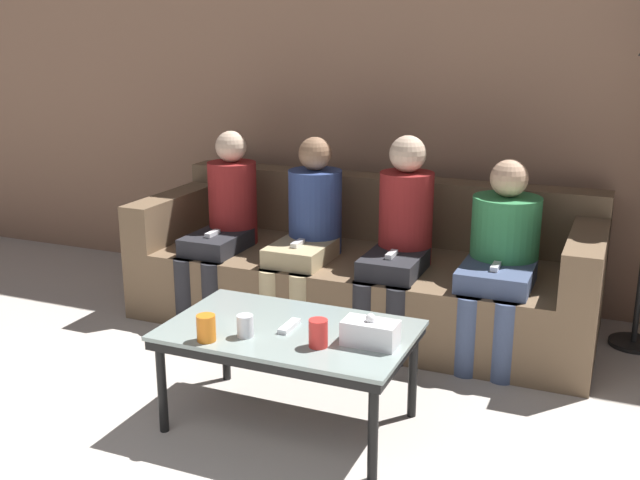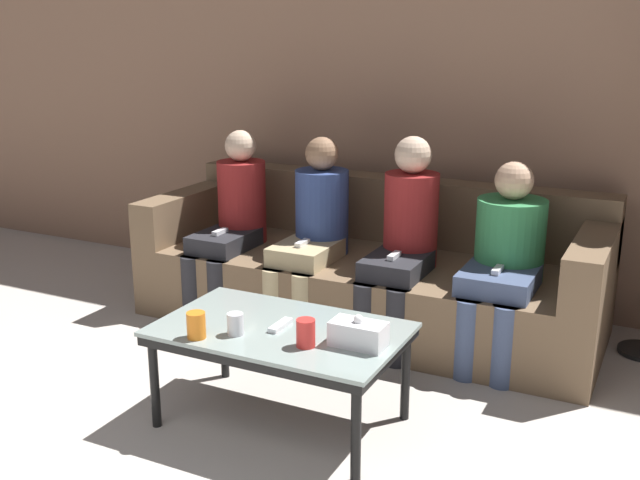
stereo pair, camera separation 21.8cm
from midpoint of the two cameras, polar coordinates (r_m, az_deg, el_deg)
The scene contains 12 objects.
wall_back at distance 4.72m, azimuth 8.22°, elevation 11.23°, with size 12.00×0.06×2.60m.
couch at distance 4.39m, azimuth 5.36°, elevation -2.52°, with size 2.62×1.00×0.80m.
coffee_table at distance 3.20m, azimuth -1.06°, elevation -7.41°, with size 1.04×0.64×0.45m.
cup_near_left at distance 3.08m, azimuth -7.41°, elevation -6.48°, with size 0.08×0.08×0.11m.
cup_near_right at distance 2.98m, azimuth 1.02°, elevation -7.12°, with size 0.08×0.08×0.11m.
cup_far_center at distance 3.10m, azimuth -4.46°, elevation -6.42°, with size 0.07×0.07×0.09m.
tissue_box at distance 3.00m, azimuth 5.03°, elevation -7.15°, with size 0.22×0.12×0.13m.
game_remote at distance 3.18m, azimuth -1.07°, elevation -6.53°, with size 0.04×0.15×0.02m.
seated_person_left_end at distance 4.47m, azimuth -5.31°, elevation 1.54°, with size 0.31×0.62×1.09m.
seated_person_mid_left at distance 4.22m, azimuth 0.99°, elevation 0.79°, with size 0.31×0.62×1.08m.
seated_person_mid_right at distance 4.03m, azimuth 7.95°, elevation 0.14°, with size 0.31×0.62×1.12m.
seated_person_right_end at distance 3.92m, azimuth 15.46°, elevation -1.24°, with size 0.35×0.65×1.02m.
Camera 2 is at (1.58, -0.38, 1.66)m, focal length 42.00 mm.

